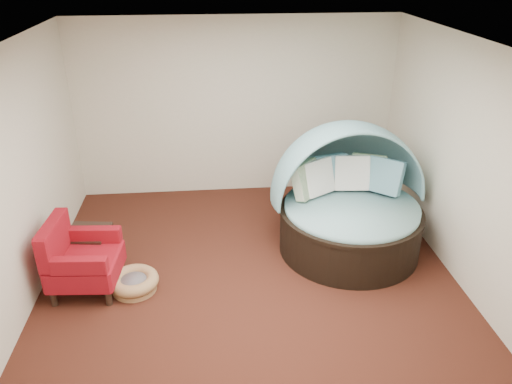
{
  "coord_description": "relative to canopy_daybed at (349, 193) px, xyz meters",
  "views": [
    {
      "loc": [
        -0.42,
        -5.1,
        3.65
      ],
      "look_at": [
        0.13,
        0.6,
        0.85
      ],
      "focal_mm": 35.0,
      "sensor_mm": 36.0,
      "label": 1
    }
  ],
  "objects": [
    {
      "name": "side_table",
      "position": [
        -3.36,
        -0.15,
        -0.48
      ],
      "size": [
        0.57,
        0.57,
        0.49
      ],
      "rotation": [
        0.0,
        0.0,
        -0.14
      ],
      "color": "black",
      "rests_on": "floor"
    },
    {
      "name": "pet_basket",
      "position": [
        -2.75,
        -0.74,
        -0.68
      ],
      "size": [
        0.78,
        0.78,
        0.2
      ],
      "rotation": [
        0.0,
        0.0,
        -0.44
      ],
      "color": "olive",
      "rests_on": "floor"
    },
    {
      "name": "wall_right",
      "position": [
        1.14,
        -0.58,
        0.61
      ],
      "size": [
        0.0,
        5.0,
        5.0
      ],
      "primitive_type": "plane",
      "rotation": [
        1.57,
        0.0,
        -1.57
      ],
      "color": "beige",
      "rests_on": "floor"
    },
    {
      "name": "canopy_daybed",
      "position": [
        0.0,
        0.0,
        0.0
      ],
      "size": [
        2.09,
        2.0,
        1.7
      ],
      "rotation": [
        0.0,
        0.0,
        0.08
      ],
      "color": "black",
      "rests_on": "floor"
    },
    {
      "name": "floor",
      "position": [
        -1.36,
        -0.58,
        -0.79
      ],
      "size": [
        5.0,
        5.0,
        0.0
      ],
      "primitive_type": "plane",
      "color": "#401D12",
      "rests_on": "ground"
    },
    {
      "name": "red_armchair",
      "position": [
        -3.34,
        -0.66,
        -0.37
      ],
      "size": [
        0.83,
        0.83,
        0.91
      ],
      "rotation": [
        0.0,
        0.0,
        -0.08
      ],
      "color": "black",
      "rests_on": "floor"
    },
    {
      "name": "wall_front",
      "position": [
        -1.36,
        -3.08,
        0.61
      ],
      "size": [
        5.0,
        0.0,
        5.0
      ],
      "primitive_type": "plane",
      "rotation": [
        -1.57,
        0.0,
        0.0
      ],
      "color": "beige",
      "rests_on": "floor"
    },
    {
      "name": "wall_left",
      "position": [
        -3.86,
        -0.58,
        0.61
      ],
      "size": [
        0.0,
        5.0,
        5.0
      ],
      "primitive_type": "plane",
      "rotation": [
        1.57,
        0.0,
        1.57
      ],
      "color": "beige",
      "rests_on": "floor"
    },
    {
      "name": "wall_back",
      "position": [
        -1.36,
        1.92,
        0.61
      ],
      "size": [
        5.0,
        0.0,
        5.0
      ],
      "primitive_type": "plane",
      "rotation": [
        1.57,
        0.0,
        0.0
      ],
      "color": "beige",
      "rests_on": "floor"
    },
    {
      "name": "ceiling",
      "position": [
        -1.36,
        -0.58,
        2.01
      ],
      "size": [
        5.0,
        5.0,
        0.0
      ],
      "primitive_type": "plane",
      "rotation": [
        3.14,
        0.0,
        0.0
      ],
      "color": "white",
      "rests_on": "wall_back"
    }
  ]
}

